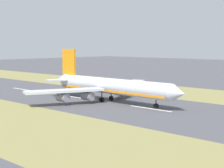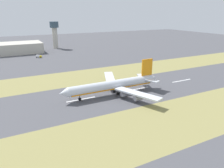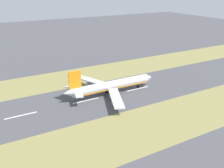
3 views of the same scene
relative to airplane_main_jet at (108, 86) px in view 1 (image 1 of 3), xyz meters
name	(u,v)px [view 1 (image 1 of 3)]	position (x,y,z in m)	size (l,w,h in m)	color
ground_plane	(109,102)	(1.47, 1.66, -6.02)	(800.00, 800.00, 0.00)	#4C4C51
grass_median_west	(176,92)	(-43.53, 1.66, -6.02)	(40.00, 600.00, 0.01)	olive
grass_median_east	(3,119)	(46.47, 1.66, -6.02)	(40.00, 600.00, 0.01)	olive
centreline_dash_near	(23,89)	(1.47, -58.09, -6.01)	(1.20, 18.00, 0.01)	silver
centreline_dash_mid	(76,97)	(1.47, -18.09, -6.01)	(1.20, 18.00, 0.01)	silver
centreline_dash_far	(150,109)	(1.47, 21.91, -6.01)	(1.20, 18.00, 0.01)	silver
airplane_main_jet	(108,86)	(0.00, 0.00, 0.00)	(64.14, 67.02, 20.20)	silver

